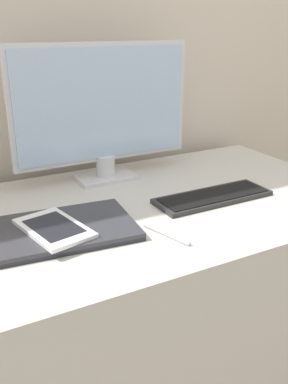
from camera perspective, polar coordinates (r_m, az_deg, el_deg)
wall_back at (r=1.43m, az=-7.13°, el=23.86°), size 3.60×0.05×2.40m
desk at (r=1.31m, az=1.68°, el=-15.42°), size 1.11×0.68×0.70m
monitor at (r=1.25m, az=-5.46°, el=10.77°), size 0.54×0.11×0.39m
keyboard at (r=1.16m, az=9.19°, el=-0.63°), size 0.32×0.11×0.01m
laptop at (r=0.98m, az=-10.93°, el=-4.93°), size 0.34×0.24×0.02m
ereader at (r=0.95m, az=-11.95°, el=-4.72°), size 0.15×0.20×0.01m
pen at (r=0.95m, az=2.99°, el=-5.63°), size 0.05×0.13×0.01m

